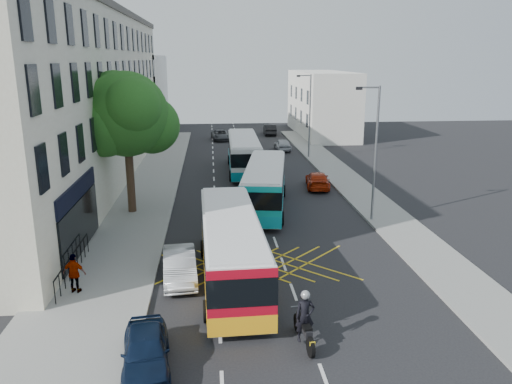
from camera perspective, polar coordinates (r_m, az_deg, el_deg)
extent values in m
plane|color=black|center=(19.19, 5.82, -15.28)|extent=(120.00, 120.00, 0.00)
cube|color=gray|center=(33.07, -13.92, -2.25)|extent=(5.00, 70.00, 0.15)
cube|color=gray|center=(34.43, 13.42, -1.53)|extent=(3.00, 70.00, 0.15)
cube|color=beige|center=(42.21, -20.09, 9.87)|extent=(8.00, 45.00, 13.00)
cube|color=#59544C|center=(42.25, -20.96, 19.00)|extent=(8.30, 45.00, 0.50)
cube|color=black|center=(25.88, -19.78, 0.15)|extent=(0.12, 7.00, 0.90)
cube|color=black|center=(26.37, -19.43, -3.63)|extent=(0.12, 7.00, 2.60)
cube|color=silver|center=(72.17, -13.92, 10.94)|extent=(8.00, 20.00, 10.00)
cube|color=silver|center=(66.06, 7.49, 10.03)|extent=(6.00, 18.00, 8.00)
cylinder|color=#382619|center=(32.48, -14.17, 1.59)|extent=(0.50, 0.50, 4.40)
sphere|color=#1C5016|center=(31.82, -14.63, 8.61)|extent=(5.20, 5.20, 5.20)
sphere|color=#1C5016|center=(32.51, -11.86, 7.48)|extent=(3.60, 3.60, 3.60)
sphere|color=#1C5016|center=(31.52, -16.90, 7.29)|extent=(3.80, 3.80, 3.80)
sphere|color=#1C5016|center=(30.39, -13.96, 9.51)|extent=(3.40, 3.40, 3.40)
sphere|color=#1C5016|center=(32.95, -15.84, 10.48)|extent=(3.20, 3.20, 3.20)
cylinder|color=slate|center=(30.34, 13.50, 4.18)|extent=(0.14, 0.14, 8.00)
cylinder|color=slate|center=(29.69, 12.85, 11.58)|extent=(1.20, 0.10, 0.10)
cube|color=black|center=(29.51, 11.71, 11.53)|extent=(0.35, 0.15, 0.18)
cylinder|color=slate|center=(49.49, 6.16, 8.59)|extent=(0.14, 0.14, 8.00)
cylinder|color=slate|center=(49.10, 5.59, 13.12)|extent=(1.20, 0.10, 0.10)
cube|color=black|center=(48.99, 4.88, 13.07)|extent=(0.35, 0.15, 0.18)
cube|color=silver|center=(22.20, -2.86, -6.25)|extent=(2.72, 10.61, 2.54)
cube|color=silver|center=(21.76, -2.90, -3.01)|extent=(2.52, 10.39, 0.11)
cube|color=black|center=(22.07, -2.87, -5.38)|extent=(2.78, 10.67, 1.05)
cube|color=#FFA915|center=(22.54, -2.83, -8.35)|extent=(2.77, 10.66, 0.72)
cube|color=#B0091A|center=(17.43, -1.57, -12.41)|extent=(2.44, 0.17, 2.40)
cube|color=#FF0C0C|center=(17.69, -4.71, -14.49)|extent=(0.25, 0.07, 0.25)
cube|color=#FF0C0C|center=(17.84, 1.58, -14.17)|extent=(0.25, 0.07, 0.25)
cylinder|color=black|center=(25.26, -6.03, -6.47)|extent=(0.29, 0.87, 0.86)
cylinder|color=black|center=(25.39, -0.59, -6.26)|extent=(0.29, 0.87, 0.86)
cylinder|color=black|center=(19.43, -5.65, -13.40)|extent=(0.29, 0.87, 0.86)
cylinder|color=black|center=(19.60, 1.56, -13.05)|extent=(0.29, 0.87, 0.86)
cube|color=silver|center=(32.87, 1.03, 0.85)|extent=(4.01, 10.70, 2.52)
cube|color=silver|center=(32.57, 1.05, 3.08)|extent=(3.79, 10.47, 0.11)
cube|color=black|center=(32.78, 1.04, 1.45)|extent=(4.08, 10.77, 1.05)
cube|color=#0E9DAE|center=(33.09, 1.03, -0.63)|extent=(4.07, 10.76, 0.71)
cube|color=#0DA7A4|center=(27.86, 0.48, -1.73)|extent=(2.40, 0.48, 2.38)
cube|color=#FF0C0C|center=(28.12, -1.44, -2.99)|extent=(0.26, 0.10, 0.25)
cube|color=#FF0C0C|center=(28.01, 2.39, -3.08)|extent=(0.26, 0.10, 0.25)
cylinder|color=black|center=(35.99, -0.63, 0.20)|extent=(0.40, 0.89, 0.86)
cylinder|color=black|center=(35.88, 3.16, 0.13)|extent=(0.40, 0.89, 0.86)
cylinder|color=black|center=(29.90, -1.60, -2.93)|extent=(0.40, 0.89, 0.86)
cylinder|color=black|center=(29.77, 2.96, -3.03)|extent=(0.40, 0.89, 0.86)
cube|color=silver|center=(43.77, -1.41, 4.50)|extent=(2.65, 10.81, 2.59)
cube|color=silver|center=(43.54, -1.42, 6.24)|extent=(2.45, 10.59, 0.12)
cube|color=black|center=(43.70, -1.41, 4.97)|extent=(2.71, 10.87, 1.08)
cube|color=#0D92A7|center=(43.94, -1.40, 3.34)|extent=(2.70, 10.86, 0.73)
cube|color=white|center=(38.52, -1.02, 3.08)|extent=(2.49, 0.15, 2.45)
cube|color=#FF0C0C|center=(38.62, -2.46, 2.06)|extent=(0.25, 0.06, 0.25)
cube|color=#FF0C0C|center=(38.72, 0.42, 2.11)|extent=(0.25, 0.06, 0.25)
cylinder|color=black|center=(46.84, -3.07, 3.69)|extent=(0.29, 0.89, 0.88)
cylinder|color=black|center=(46.94, -0.08, 3.74)|extent=(0.29, 0.89, 0.88)
cylinder|color=black|center=(40.43, -2.88, 1.86)|extent=(0.29, 0.89, 0.88)
cylinder|color=black|center=(40.55, 0.58, 1.92)|extent=(0.29, 0.89, 0.88)
cylinder|color=black|center=(17.49, 6.27, -17.24)|extent=(0.20, 0.70, 0.69)
cylinder|color=black|center=(18.82, 4.78, -14.68)|extent=(0.20, 0.70, 0.69)
cube|color=black|center=(17.99, 5.52, -15.03)|extent=(0.37, 1.31, 0.24)
cube|color=black|center=(18.12, 5.29, -14.08)|extent=(0.35, 0.51, 0.22)
cube|color=black|center=(17.70, 5.78, -15.06)|extent=(0.33, 0.56, 0.11)
cylinder|color=slate|center=(18.58, 4.86, -13.66)|extent=(0.11, 0.47, 0.91)
cylinder|color=slate|center=(18.26, 5.02, -12.86)|extent=(0.65, 0.11, 0.04)
cube|color=gold|center=(17.22, 6.48, -16.85)|extent=(0.20, 0.04, 0.14)
imported|color=black|center=(17.73, 5.60, -13.93)|extent=(0.72, 0.51, 1.86)
sphere|color=#99999E|center=(17.36, 5.67, -11.63)|extent=(0.32, 0.32, 0.32)
imported|color=black|center=(17.09, -12.49, -17.25)|extent=(1.91, 3.86, 1.27)
imported|color=#AAADB2|center=(22.86, -8.73, -8.29)|extent=(1.77, 4.18, 1.34)
imported|color=#A22206|center=(38.53, 7.05, 1.36)|extent=(2.26, 4.39, 1.22)
imported|color=#3C3F43|center=(61.13, -4.09, 6.51)|extent=(2.38, 4.49, 1.20)
imported|color=#AEB0B7|center=(54.04, 3.05, 5.44)|extent=(1.61, 3.81, 1.28)
imported|color=black|center=(65.30, 1.57, 7.16)|extent=(1.51, 4.16, 1.36)
imported|color=gray|center=(22.34, -20.03, -8.73)|extent=(1.06, 0.62, 1.70)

